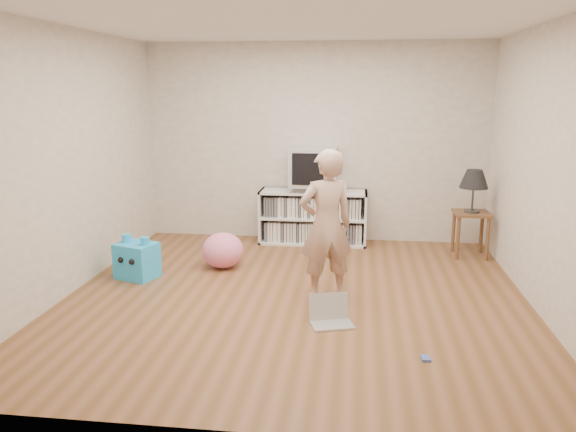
% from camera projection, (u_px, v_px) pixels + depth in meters
% --- Properties ---
extents(ground, '(4.50, 4.50, 0.00)m').
position_uv_depth(ground, '(295.00, 297.00, 5.53)').
color(ground, brown).
rests_on(ground, ground).
extents(walls, '(4.52, 4.52, 2.60)m').
position_uv_depth(walls, '(296.00, 166.00, 5.24)').
color(walls, '#B9ADA2').
rests_on(walls, ground).
extents(ceiling, '(4.50, 4.50, 0.01)m').
position_uv_depth(ceiling, '(296.00, 20.00, 4.95)').
color(ceiling, white).
rests_on(ceiling, walls).
extents(media_unit, '(1.40, 0.45, 0.70)m').
position_uv_depth(media_unit, '(313.00, 217.00, 7.42)').
color(media_unit, white).
rests_on(media_unit, ground).
extents(dvd_deck, '(0.45, 0.35, 0.07)m').
position_uv_depth(dvd_deck, '(313.00, 188.00, 7.32)').
color(dvd_deck, gray).
rests_on(dvd_deck, media_unit).
extents(crt_tv, '(0.60, 0.53, 0.50)m').
position_uv_depth(crt_tv, '(314.00, 166.00, 7.25)').
color(crt_tv, '#ABABB0').
rests_on(crt_tv, dvd_deck).
extents(side_table, '(0.42, 0.42, 0.55)m').
position_uv_depth(side_table, '(471.00, 223.00, 6.80)').
color(side_table, brown).
rests_on(side_table, ground).
extents(table_lamp, '(0.34, 0.34, 0.52)m').
position_uv_depth(table_lamp, '(474.00, 180.00, 6.68)').
color(table_lamp, '#333333').
rests_on(table_lamp, side_table).
extents(person, '(0.63, 0.53, 1.47)m').
position_uv_depth(person, '(326.00, 225.00, 5.35)').
color(person, tan).
rests_on(person, ground).
extents(laptop, '(0.42, 0.38, 0.25)m').
position_uv_depth(laptop, '(330.00, 315.00, 4.92)').
color(laptop, silver).
rests_on(laptop, ground).
extents(playing_cards, '(0.07, 0.09, 0.02)m').
position_uv_depth(playing_cards, '(426.00, 358.00, 4.26)').
color(playing_cards, '#4860C1').
rests_on(playing_cards, ground).
extents(plush_blue, '(0.49, 0.43, 0.47)m').
position_uv_depth(plush_blue, '(137.00, 260.00, 6.06)').
color(plush_blue, '#22A9FE').
rests_on(plush_blue, ground).
extents(plush_pink, '(0.58, 0.58, 0.40)m').
position_uv_depth(plush_pink, '(223.00, 250.00, 6.41)').
color(plush_pink, pink).
rests_on(plush_pink, ground).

